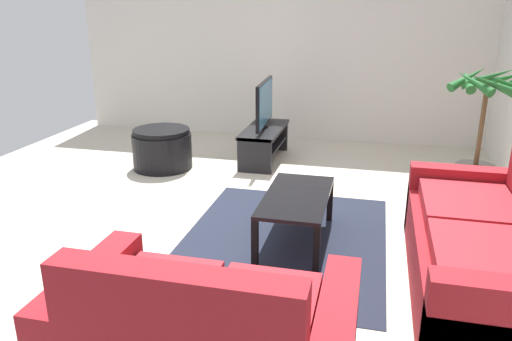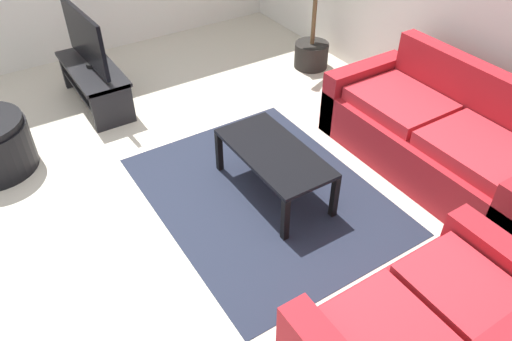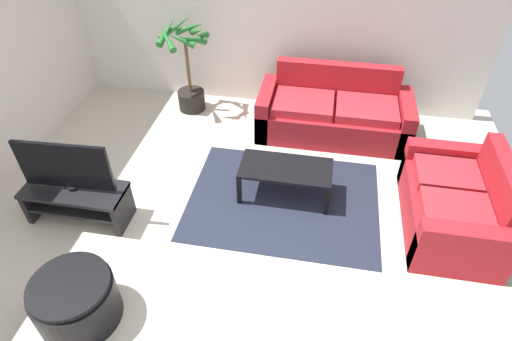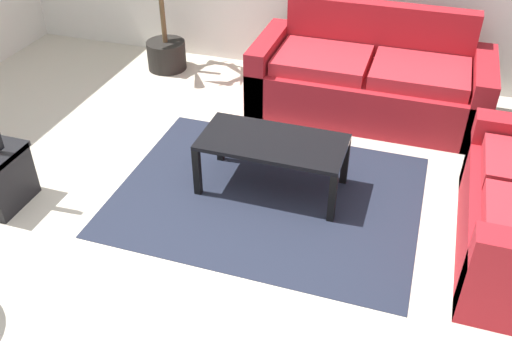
% 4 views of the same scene
% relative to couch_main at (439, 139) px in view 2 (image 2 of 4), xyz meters
% --- Properties ---
extents(ground_plane, '(6.60, 6.60, 0.00)m').
position_rel_couch_main_xyz_m(ground_plane, '(-0.94, -2.28, -0.30)').
color(ground_plane, beige).
extents(couch_main, '(2.05, 0.90, 0.90)m').
position_rel_couch_main_xyz_m(couch_main, '(0.00, 0.00, 0.00)').
color(couch_main, maroon).
rests_on(couch_main, ground).
extents(tv_stand, '(1.10, 0.45, 0.43)m').
position_rel_couch_main_xyz_m(tv_stand, '(-2.68, -2.17, -0.02)').
color(tv_stand, black).
rests_on(tv_stand, ground).
extents(tv, '(0.98, 0.10, 0.59)m').
position_rel_couch_main_xyz_m(tv, '(-2.68, -2.16, 0.44)').
color(tv, black).
rests_on(tv, tv_stand).
extents(coffee_table, '(1.05, 0.52, 0.42)m').
position_rel_couch_main_xyz_m(coffee_table, '(-0.49, -1.39, 0.06)').
color(coffee_table, black).
rests_on(coffee_table, ground).
extents(area_rug, '(2.20, 1.70, 0.01)m').
position_rel_couch_main_xyz_m(area_rug, '(-0.49, -1.49, -0.30)').
color(area_rug, '#1E2333').
rests_on(area_rug, ground).
extents(potted_palm, '(0.76, 0.80, 1.33)m').
position_rel_couch_main_xyz_m(potted_palm, '(-2.15, 0.27, 0.31)').
color(potted_palm, black).
rests_on(potted_palm, ground).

